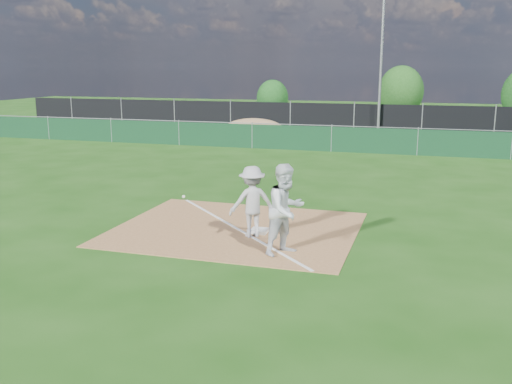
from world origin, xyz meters
TOP-DOWN VIEW (x-y plane):
  - ground at (0.00, 10.00)m, footprint 90.00×90.00m
  - infield_dirt at (0.00, 1.00)m, footprint 6.00×5.00m
  - foul_line at (0.00, 1.00)m, footprint 5.01×5.01m
  - green_fence at (0.00, 15.00)m, footprint 44.00×0.05m
  - dirt_mound at (-5.00, 18.50)m, footprint 3.38×2.60m
  - black_fence at (0.00, 23.00)m, footprint 46.00×0.04m
  - parking_lot at (0.00, 28.00)m, footprint 46.00×9.00m
  - light_pole at (1.50, 22.70)m, footprint 0.16×0.16m
  - first_base at (0.66, 0.82)m, footprint 0.41×0.41m
  - play_at_first at (0.58, 0.47)m, footprint 2.43×1.14m
  - runner at (1.67, -0.52)m, footprint 1.17×1.24m
  - car_left at (-7.44, 27.93)m, footprint 4.13×2.37m
  - car_mid at (-2.57, 27.04)m, footprint 4.59×2.98m
  - car_right at (4.74, 27.09)m, footprint 5.29×3.32m
  - tree_left at (-7.77, 32.36)m, footprint 2.52×2.52m
  - tree_mid at (2.11, 34.07)m, footprint 3.45×3.45m

SIDE VIEW (x-z plane):
  - ground at x=0.00m, z-range 0.00..0.00m
  - parking_lot at x=0.00m, z-range 0.00..0.01m
  - infield_dirt at x=0.00m, z-range 0.00..0.02m
  - foul_line at x=0.00m, z-range 0.02..0.03m
  - first_base at x=0.66m, z-range 0.02..0.11m
  - dirt_mound at x=-5.00m, z-range 0.00..1.17m
  - green_fence at x=0.00m, z-range 0.00..1.20m
  - car_left at x=-7.44m, z-range 0.01..1.33m
  - car_right at x=4.74m, z-range 0.01..1.44m
  - car_mid at x=-2.57m, z-range 0.01..1.44m
  - play_at_first at x=0.58m, z-range 0.02..1.74m
  - black_fence at x=0.00m, z-range 0.00..1.80m
  - runner at x=1.67m, z-range 0.00..2.01m
  - tree_left at x=-7.77m, z-range 0.04..3.03m
  - tree_mid at x=2.11m, z-range 0.06..4.15m
  - light_pole at x=1.50m, z-range 0.00..8.00m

